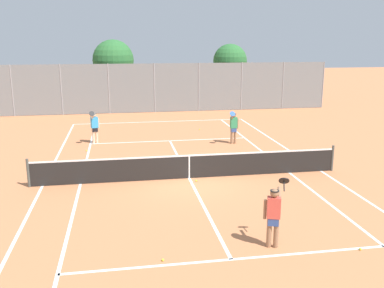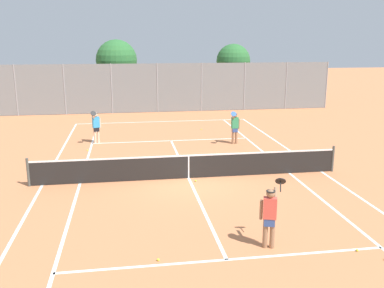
# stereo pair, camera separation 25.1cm
# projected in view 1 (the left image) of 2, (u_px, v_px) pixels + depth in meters

# --- Properties ---
(ground_plane) EXTENTS (120.00, 120.00, 0.00)m
(ground_plane) POSITION_uv_depth(u_px,v_px,m) (189.00, 178.00, 16.66)
(ground_plane) COLOR #CC7A4C
(court_line_markings) EXTENTS (11.10, 23.90, 0.01)m
(court_line_markings) POSITION_uv_depth(u_px,v_px,m) (189.00, 178.00, 16.66)
(court_line_markings) COLOR white
(court_line_markings) RESTS_ON ground
(tennis_net) EXTENTS (12.00, 0.10, 1.07)m
(tennis_net) POSITION_uv_depth(u_px,v_px,m) (189.00, 166.00, 16.54)
(tennis_net) COLOR #474C47
(tennis_net) RESTS_ON ground
(player_near_side) EXTENTS (0.82, 0.70, 1.77)m
(player_near_side) POSITION_uv_depth(u_px,v_px,m) (274.00, 214.00, 10.96)
(player_near_side) COLOR #936B4C
(player_near_side) RESTS_ON ground
(player_far_left) EXTENTS (0.48, 0.87, 1.77)m
(player_far_left) POSITION_uv_depth(u_px,v_px,m) (95.00, 126.00, 22.03)
(player_far_left) COLOR beige
(player_far_left) RESTS_ON ground
(player_far_right) EXTENTS (0.62, 0.76, 1.77)m
(player_far_right) POSITION_uv_depth(u_px,v_px,m) (234.00, 126.00, 21.97)
(player_far_right) COLOR #936B4C
(player_far_right) RESTS_ON ground
(loose_tennis_ball_1) EXTENTS (0.07, 0.07, 0.07)m
(loose_tennis_ball_1) POSITION_uv_depth(u_px,v_px,m) (163.00, 260.00, 10.45)
(loose_tennis_ball_1) COLOR #D1DB33
(loose_tennis_ball_1) RESTS_ON ground
(loose_tennis_ball_2) EXTENTS (0.07, 0.07, 0.07)m
(loose_tennis_ball_2) POSITION_uv_depth(u_px,v_px,m) (199.00, 129.00, 25.49)
(loose_tennis_ball_2) COLOR #D1DB33
(loose_tennis_ball_2) RESTS_ON ground
(loose_tennis_ball_3) EXTENTS (0.07, 0.07, 0.07)m
(loose_tennis_ball_3) POSITION_uv_depth(u_px,v_px,m) (86.00, 151.00, 20.67)
(loose_tennis_ball_3) COLOR #D1DB33
(loose_tennis_ball_3) RESTS_ON ground
(loose_tennis_ball_4) EXTENTS (0.07, 0.07, 0.07)m
(loose_tennis_ball_4) POSITION_uv_depth(u_px,v_px,m) (360.00, 249.00, 10.99)
(loose_tennis_ball_4) COLOR #D1DB33
(loose_tennis_ball_4) RESTS_ON ground
(loose_tennis_ball_5) EXTENTS (0.07, 0.07, 0.07)m
(loose_tennis_ball_5) POSITION_uv_depth(u_px,v_px,m) (196.00, 181.00, 16.27)
(loose_tennis_ball_5) COLOR #D1DB33
(loose_tennis_ball_5) RESTS_ON ground
(back_fence) EXTENTS (26.44, 0.08, 3.58)m
(back_fence) POSITION_uv_depth(u_px,v_px,m) (155.00, 88.00, 31.24)
(back_fence) COLOR gray
(back_fence) RESTS_ON ground
(tree_behind_left) EXTENTS (3.19, 3.19, 5.25)m
(tree_behind_left) POSITION_uv_depth(u_px,v_px,m) (112.00, 62.00, 33.44)
(tree_behind_left) COLOR brown
(tree_behind_left) RESTS_ON ground
(tree_behind_right) EXTENTS (2.76, 2.76, 4.90)m
(tree_behind_right) POSITION_uv_depth(u_px,v_px,m) (231.00, 62.00, 35.05)
(tree_behind_right) COLOR brown
(tree_behind_right) RESTS_ON ground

